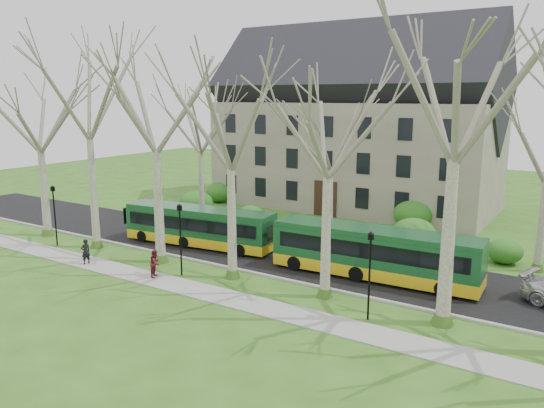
{
  "coord_description": "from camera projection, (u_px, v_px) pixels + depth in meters",
  "views": [
    {
      "loc": [
        15.05,
        -23.73,
        10.64
      ],
      "look_at": [
        -2.08,
        3.0,
        4.13
      ],
      "focal_mm": 35.0,
      "sensor_mm": 36.0,
      "label": 1
    }
  ],
  "objects": [
    {
      "name": "ground",
      "position": [
        274.0,
        289.0,
        29.66
      ],
      "size": [
        120.0,
        120.0,
        0.0
      ],
      "primitive_type": "plane",
      "color": "#325E1A",
      "rests_on": "ground"
    },
    {
      "name": "sidewalk",
      "position": [
        249.0,
        303.0,
        27.6
      ],
      "size": [
        70.0,
        2.0,
        0.06
      ],
      "primitive_type": "cube",
      "color": "gray",
      "rests_on": "ground"
    },
    {
      "name": "road",
      "position": [
        320.0,
        263.0,
        34.2
      ],
      "size": [
        80.0,
        8.0,
        0.06
      ],
      "primitive_type": "cube",
      "color": "black",
      "rests_on": "ground"
    },
    {
      "name": "curb",
      "position": [
        288.0,
        280.0,
        30.89
      ],
      "size": [
        80.0,
        0.25,
        0.14
      ],
      "primitive_type": "cube",
      "color": "#A5A39E",
      "rests_on": "ground"
    },
    {
      "name": "building",
      "position": [
        355.0,
        123.0,
        51.01
      ],
      "size": [
        26.5,
        12.2,
        16.0
      ],
      "color": "gray",
      "rests_on": "ground"
    },
    {
      "name": "tree_row_verge",
      "position": [
        277.0,
        165.0,
        28.51
      ],
      "size": [
        49.0,
        7.0,
        14.0
      ],
      "color": "gray",
      "rests_on": "ground"
    },
    {
      "name": "tree_row_far",
      "position": [
        340.0,
        161.0,
        38.24
      ],
      "size": [
        33.0,
        7.0,
        12.0
      ],
      "color": "gray",
      "rests_on": "ground"
    },
    {
      "name": "lamp_row",
      "position": [
        264.0,
        249.0,
        28.32
      ],
      "size": [
        36.22,
        0.22,
        4.3
      ],
      "color": "black",
      "rests_on": "ground"
    },
    {
      "name": "hedges",
      "position": [
        318.0,
        215.0,
        43.48
      ],
      "size": [
        30.6,
        8.6,
        2.0
      ],
      "color": "#1F631C",
      "rests_on": "ground"
    },
    {
      "name": "bus_lead",
      "position": [
        199.0,
        226.0,
        37.94
      ],
      "size": [
        11.53,
        3.65,
        2.83
      ],
      "primitive_type": null,
      "rotation": [
        0.0,
        0.0,
        0.12
      ],
      "color": "#154C26",
      "rests_on": "road"
    },
    {
      "name": "bus_follow",
      "position": [
        374.0,
        253.0,
        31.13
      ],
      "size": [
        12.34,
        3.11,
        3.06
      ],
      "primitive_type": null,
      "rotation": [
        0.0,
        0.0,
        0.05
      ],
      "color": "#154C26",
      "rests_on": "road"
    },
    {
      "name": "pedestrian_a",
      "position": [
        86.0,
        252.0,
        33.8
      ],
      "size": [
        0.51,
        0.66,
        1.63
      ],
      "primitive_type": "imported",
      "rotation": [
        0.0,
        0.0,
        -1.78
      ],
      "color": "black",
      "rests_on": "sidewalk"
    },
    {
      "name": "pedestrian_b",
      "position": [
        155.0,
        263.0,
        31.45
      ],
      "size": [
        0.87,
        0.97,
        1.64
      ],
      "primitive_type": "imported",
      "rotation": [
        0.0,
        0.0,
        1.94
      ],
      "color": "maroon",
      "rests_on": "sidewalk"
    }
  ]
}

